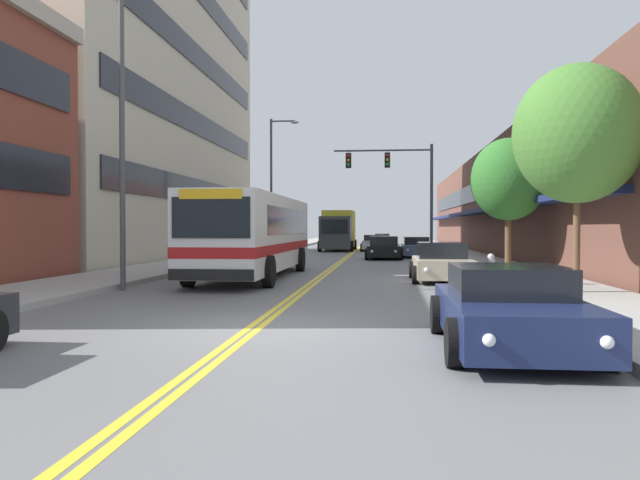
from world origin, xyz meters
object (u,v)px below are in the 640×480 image
Objects in this scene: car_champagne_parked_right_far at (442,263)px; street_tree_right_mid at (509,180)px; traffic_signal_mast at (399,177)px; street_lamp_left_far at (275,176)px; fire_hydrant at (491,266)px; street_tree_right_near at (577,134)px; car_white_moving_lead at (382,239)px; car_black_moving_third at (384,249)px; car_navy_parked_right_foreground at (510,310)px; car_slate_blue_parked_right_mid at (416,248)px; car_red_parked_left_mid at (259,251)px; box_truck at (338,230)px; street_lamp_left_near at (130,105)px; city_bus at (255,232)px; car_silver_moving_second at (374,243)px.

street_tree_right_mid reaches higher than car_champagne_parked_right_far.
street_lamp_left_far reaches higher than traffic_signal_mast.
street_lamp_left_far is 23.55m from fire_hydrant.
street_tree_right_near is at bearing -58.83° from car_champagne_parked_right_far.
car_white_moving_lead is 1.14× the size of car_black_moving_third.
car_navy_parked_right_foreground is 27.20m from car_black_moving_third.
street_tree_right_near is (5.07, -19.95, 3.68)m from car_black_moving_third.
street_tree_right_near is (3.03, -5.01, 3.68)m from car_champagne_parked_right_far.
traffic_signal_mast is at bearing -21.64° from street_lamp_left_far.
car_champagne_parked_right_far is at bearing -64.56° from street_lamp_left_far.
car_champagne_parked_right_far is 22.44m from street_lamp_left_far.
car_navy_parked_right_foreground is 1.06× the size of car_champagne_parked_right_far.
fire_hydrant is at bearing -84.96° from car_slate_blue_parked_right_mid.
car_red_parked_left_mid is 17.79m from box_truck.
car_champagne_parked_right_far is 5.20m from street_tree_right_mid.
car_champagne_parked_right_far is at bearing 24.45° from street_lamp_left_near.
street_lamp_left_far is at bearing 97.99° from city_bus.
city_bus is 6.95m from car_champagne_parked_right_far.
car_red_parked_left_mid is 11.06m from car_slate_blue_parked_right_mid.
street_tree_right_mid is at bearing -77.23° from car_silver_moving_second.
car_black_moving_third reaches higher than car_silver_moving_second.
fire_hydrant is at bearing -47.73° from car_red_parked_left_mid.
street_lamp_left_far is (-7.39, 4.87, 4.72)m from car_black_moving_third.
car_navy_parked_right_foreground is at bearing -90.10° from car_slate_blue_parked_right_mid.
street_tree_right_near is (9.82, -6.03, 2.61)m from city_bus.
street_tree_right_near is at bearing -63.35° from street_lamp_left_far.
car_champagne_parked_right_far is (0.00, -17.71, 0.02)m from car_slate_blue_parked_right_mid.
street_lamp_left_near is at bearing -97.83° from car_white_moving_lead.
car_navy_parked_right_foreground is 0.87× the size of street_tree_right_mid.
street_tree_right_mid reaches higher than car_silver_moving_second.
car_champagne_parked_right_far reaches higher than fire_hydrant.
street_lamp_left_far is (-6.57, -8.34, 4.74)m from car_silver_moving_second.
city_bus is 1.29× the size of street_lamp_left_far.
car_slate_blue_parked_right_mid is at bearing 38.25° from car_red_parked_left_mid.
car_champagne_parked_right_far is 28.96m from box_truck.
street_lamp_left_near reaches higher than car_slate_blue_parked_right_mid.
car_white_moving_lead is (-2.27, 47.54, -0.05)m from car_champagne_parked_right_far.
street_lamp_left_far reaches higher than car_white_moving_lead.
box_truck is at bearing 101.42° from car_champagne_parked_right_far.
car_navy_parked_right_foreground is at bearing -87.86° from traffic_signal_mast.
car_red_parked_left_mid is at bearing -143.19° from traffic_signal_mast.
city_bus is 2.80× the size of car_black_moving_third.
car_black_moving_third is at bearing 104.25° from street_tree_right_near.
car_red_parked_left_mid is at bearing -99.92° from car_white_moving_lead.
city_bus is at bearing 170.07° from fire_hydrant.
car_navy_parked_right_foreground is at bearing -100.75° from street_tree_right_mid.
car_black_moving_third is at bearing -33.38° from street_lamp_left_far.
car_slate_blue_parked_right_mid is at bearing 89.90° from car_navy_parked_right_foreground.
car_champagne_parked_right_far reaches higher than car_silver_moving_second.
box_truck is at bearing -100.24° from car_white_moving_lead.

